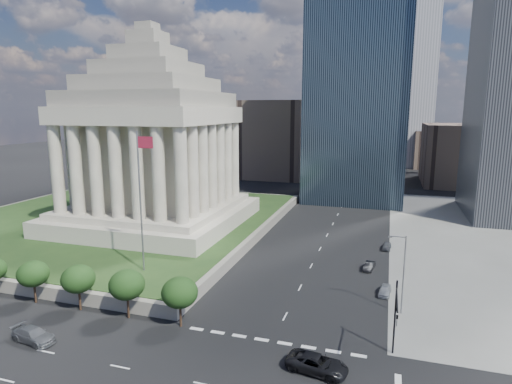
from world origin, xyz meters
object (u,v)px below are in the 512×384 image
at_px(pickup_truck, 317,364).
at_px(flagpole, 141,194).
at_px(war_memorial, 152,127).
at_px(suv_grey, 33,335).
at_px(parked_sedan_mid, 369,266).
at_px(parked_sedan_near, 385,290).
at_px(parked_sedan_far, 387,246).
at_px(traffic_signal_ne, 396,314).
at_px(street_lamp_north, 402,270).

bearing_deg(pickup_truck, flagpole, 72.49).
bearing_deg(war_memorial, flagpole, -63.11).
distance_m(suv_grey, parked_sedan_mid, 46.98).
bearing_deg(parked_sedan_near, parked_sedan_far, 95.58).
distance_m(war_memorial, flagpole, 28.16).
height_order(traffic_signal_ne, suv_grey, traffic_signal_ne).
distance_m(traffic_signal_ne, parked_sedan_mid, 25.91).
bearing_deg(street_lamp_north, parked_sedan_near, 109.70).
bearing_deg(traffic_signal_ne, war_memorial, 143.58).
xyz_separation_m(street_lamp_north, parked_sedan_far, (-1.83, 25.28, -5.05)).
xyz_separation_m(parked_sedan_near, parked_sedan_mid, (-2.50, 8.84, -0.02)).
height_order(traffic_signal_ne, parked_sedan_mid, traffic_signal_ne).
xyz_separation_m(war_memorial, parked_sedan_mid, (43.00, -9.05, -20.78)).
relative_size(war_memorial, suv_grey, 7.29).
relative_size(flagpole, traffic_signal_ne, 2.50).
distance_m(war_memorial, pickup_truck, 58.57).
xyz_separation_m(flagpole, suv_grey, (-2.89, -17.76, -12.34)).
bearing_deg(flagpole, suv_grey, -99.24).
bearing_deg(pickup_truck, suv_grey, 106.66).
xyz_separation_m(pickup_truck, parked_sedan_far, (5.96, 40.28, -0.22)).
relative_size(traffic_signal_ne, parked_sedan_mid, 2.14).
xyz_separation_m(street_lamp_north, pickup_truck, (-7.78, -15.00, -4.83)).
bearing_deg(parked_sedan_mid, street_lamp_north, -63.61).
bearing_deg(pickup_truck, war_memorial, 55.72).
height_order(traffic_signal_ne, street_lamp_north, street_lamp_north).
xyz_separation_m(street_lamp_north, parked_sedan_mid, (-4.33, 13.95, -5.05)).
xyz_separation_m(street_lamp_north, parked_sedan_near, (-1.83, 5.11, -5.02)).
xyz_separation_m(pickup_truck, parked_sedan_near, (5.96, 20.11, -0.19)).
xyz_separation_m(flagpole, parked_sedan_mid, (30.83, 14.95, -12.50)).
distance_m(flagpole, parked_sedan_far, 44.25).
relative_size(suv_grey, parked_sedan_mid, 1.43).
relative_size(war_memorial, pickup_truck, 6.53).
height_order(war_memorial, flagpole, war_memorial).
height_order(flagpole, parked_sedan_near, flagpole).
relative_size(parked_sedan_mid, parked_sedan_far, 1.04).
xyz_separation_m(street_lamp_north, suv_grey, (-38.05, -18.76, -4.89)).
distance_m(flagpole, suv_grey, 21.82).
xyz_separation_m(flagpole, parked_sedan_near, (33.33, 6.11, -12.48)).
bearing_deg(traffic_signal_ne, pickup_truck, -152.02).
height_order(street_lamp_north, pickup_truck, street_lamp_north).
height_order(parked_sedan_near, parked_sedan_mid, parked_sedan_near).
bearing_deg(parked_sedan_mid, pickup_truck, -87.66).
relative_size(traffic_signal_ne, parked_sedan_near, 2.14).
xyz_separation_m(war_memorial, parked_sedan_far, (45.50, 2.28, -20.79)).
bearing_deg(suv_grey, traffic_signal_ne, -69.72).
bearing_deg(traffic_signal_ne, flagpole, 163.29).
bearing_deg(parked_sedan_mid, parked_sedan_near, -65.07).
bearing_deg(war_memorial, pickup_truck, -43.86).
relative_size(street_lamp_north, suv_grey, 1.87).
height_order(pickup_truck, parked_sedan_mid, pickup_truck).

